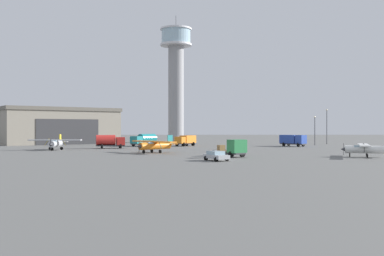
# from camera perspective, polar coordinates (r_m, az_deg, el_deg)

# --- Properties ---
(ground_plane) EXTENTS (400.00, 400.00, 0.00)m
(ground_plane) POSITION_cam_1_polar(r_m,az_deg,el_deg) (66.50, 2.17, -3.94)
(ground_plane) COLOR #60605E
(control_tower) EXTENTS (9.75, 9.75, 39.28)m
(control_tower) POSITION_cam_1_polar(r_m,az_deg,el_deg) (136.40, -2.10, 7.37)
(control_tower) COLOR gray
(control_tower) RESTS_ON ground_plane
(hangar) EXTENTS (39.30, 37.12, 10.13)m
(hangar) POSITION_cam_1_polar(r_m,az_deg,el_deg) (132.58, -17.46, 0.28)
(hangar) COLOR gray
(hangar) RESTS_ON ground_plane
(airplane_orange) EXTENTS (8.64, 8.94, 3.21)m
(airplane_orange) POSITION_cam_1_polar(r_m,az_deg,el_deg) (79.53, -4.79, -2.19)
(airplane_orange) COLOR orange
(airplane_orange) RESTS_ON ground_plane
(airplane_silver) EXTENTS (10.66, 8.38, 3.15)m
(airplane_silver) POSITION_cam_1_polar(r_m,az_deg,el_deg) (94.04, -17.36, -1.86)
(airplane_silver) COLOR #B7BABF
(airplane_silver) RESTS_ON ground_plane
(airplane_white) EXTENTS (7.67, 9.74, 2.91)m
(airplane_white) POSITION_cam_1_polar(r_m,az_deg,el_deg) (73.52, 21.80, -2.50)
(airplane_white) COLOR white
(airplane_white) RESTS_ON ground_plane
(truck_box_blue) EXTENTS (5.95, 6.35, 2.79)m
(truck_box_blue) POSITION_cam_1_polar(r_m,az_deg,el_deg) (109.10, 13.02, -1.50)
(truck_box_blue) COLOR #38383D
(truck_box_blue) RESTS_ON ground_plane
(truck_fuel_tanker_red) EXTENTS (6.58, 4.16, 2.98)m
(truck_fuel_tanker_red) POSITION_cam_1_polar(r_m,az_deg,el_deg) (98.09, -10.70, -1.67)
(truck_fuel_tanker_red) COLOR #38383D
(truck_fuel_tanker_red) RESTS_ON ground_plane
(truck_flatbed_green) EXTENTS (5.85, 7.01, 2.77)m
(truck_flatbed_green) POSITION_cam_1_polar(r_m,az_deg,el_deg) (68.85, 5.25, -2.69)
(truck_flatbed_green) COLOR #38383D
(truck_flatbed_green) RESTS_ON ground_plane
(truck_box_orange) EXTENTS (5.45, 5.94, 2.62)m
(truck_box_orange) POSITION_cam_1_polar(r_m,az_deg,el_deg) (108.37, -0.83, -1.58)
(truck_box_orange) COLOR #38383D
(truck_box_orange) RESTS_ON ground_plane
(truck_fuel_tanker_teal) EXTENTS (6.32, 7.00, 3.04)m
(truck_fuel_tanker_teal) POSITION_cam_1_polar(r_m,az_deg,el_deg) (108.20, -6.25, -1.48)
(truck_fuel_tanker_teal) COLOR #38383D
(truck_fuel_tanker_teal) RESTS_ON ground_plane
(car_silver) EXTENTS (3.61, 4.58, 1.37)m
(car_silver) POSITION_cam_1_polar(r_m,az_deg,el_deg) (61.12, 3.17, -3.60)
(car_silver) COLOR #B7BABF
(car_silver) RESTS_ON ground_plane
(light_post_west) EXTENTS (0.44, 0.44, 7.55)m
(light_post_west) POSITION_cam_1_polar(r_m,az_deg,el_deg) (116.58, 15.74, 0.05)
(light_post_west) COLOR #38383D
(light_post_west) RESTS_ON ground_plane
(light_post_east) EXTENTS (0.44, 0.44, 9.71)m
(light_post_east) POSITION_cam_1_polar(r_m,az_deg,el_deg) (126.39, 17.19, 0.57)
(light_post_east) COLOR #38383D
(light_post_east) RESTS_ON ground_plane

